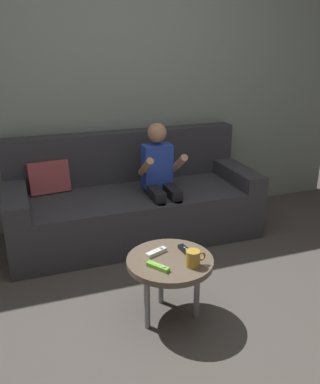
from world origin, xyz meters
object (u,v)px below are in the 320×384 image
at_px(coffee_table, 170,265).
at_px(game_remote_white_near_edge, 156,252).
at_px(game_remote_black_center, 186,251).
at_px(game_remote_lime_far_corner, 158,267).
at_px(couch, 132,202).
at_px(coffee_mug, 193,258).
at_px(person_seated_on_couch, 161,177).

distance_m(coffee_table, game_remote_white_near_edge, 0.11).
bearing_deg(game_remote_black_center, game_remote_lime_far_corner, -151.88).
xyz_separation_m(couch, coffee_mug, (-0.01, -1.29, 0.16)).
height_order(game_remote_lime_far_corner, coffee_mug, coffee_mug).
xyz_separation_m(person_seated_on_couch, coffee_mug, (-0.20, -1.11, -0.10)).
bearing_deg(coffee_table, couch, 84.85).
relative_size(game_remote_lime_far_corner, coffee_mug, 1.15).
height_order(person_seated_on_couch, coffee_mug, person_seated_on_couch).
distance_m(person_seated_on_couch, game_remote_lime_far_corner, 1.15).
bearing_deg(game_remote_lime_far_corner, coffee_table, 39.11).
bearing_deg(game_remote_white_near_edge, couch, 81.61).
height_order(game_remote_white_near_edge, game_remote_lime_far_corner, same).
height_order(game_remote_white_near_edge, coffee_mug, coffee_mug).
relative_size(game_remote_white_near_edge, coffee_mug, 1.21).
bearing_deg(person_seated_on_couch, game_remote_lime_far_corner, -110.51).
xyz_separation_m(couch, person_seated_on_couch, (0.19, -0.19, 0.26)).
height_order(couch, coffee_mug, couch).
distance_m(person_seated_on_couch, game_remote_black_center, 0.98).
height_order(game_remote_black_center, coffee_mug, coffee_mug).
bearing_deg(game_remote_black_center, game_remote_white_near_edge, 166.13).
distance_m(coffee_table, game_remote_lime_far_corner, 0.14).
bearing_deg(game_remote_black_center, coffee_mug, -98.02).
bearing_deg(game_remote_lime_far_corner, game_remote_black_center, 28.12).
relative_size(person_seated_on_couch, game_remote_white_near_edge, 6.83).
bearing_deg(game_remote_lime_far_corner, person_seated_on_couch, 69.49).
bearing_deg(couch, person_seated_on_couch, -43.79).
bearing_deg(game_remote_lime_far_corner, game_remote_white_near_edge, 74.14).
bearing_deg(coffee_mug, game_remote_white_near_edge, 127.42).
xyz_separation_m(game_remote_black_center, coffee_mug, (-0.02, -0.15, 0.04)).
height_order(person_seated_on_couch, game_remote_lime_far_corner, person_seated_on_couch).
xyz_separation_m(game_remote_white_near_edge, coffee_mug, (0.15, -0.20, 0.04)).
distance_m(game_remote_lime_far_corner, coffee_mug, 0.20).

